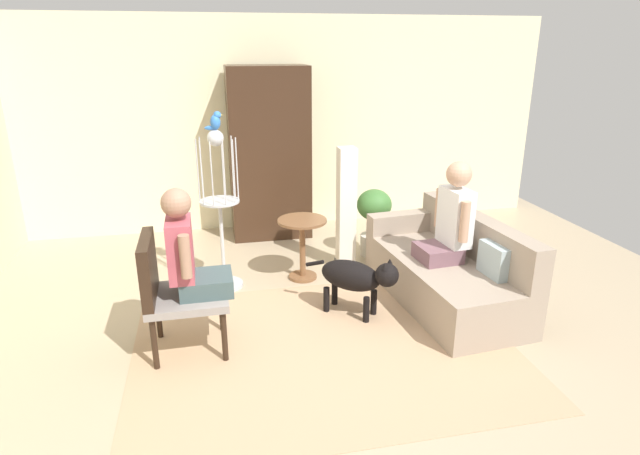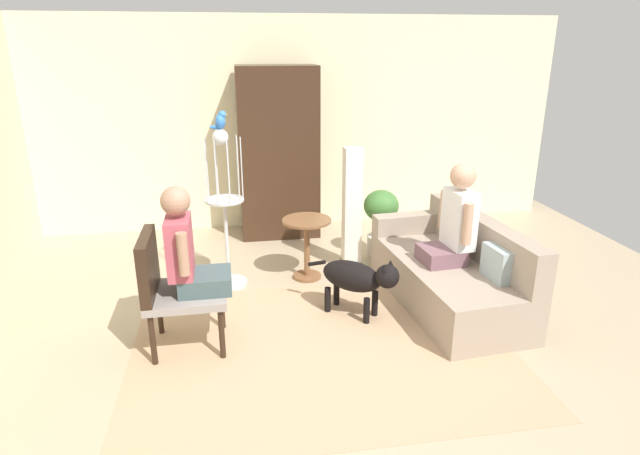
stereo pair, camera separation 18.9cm
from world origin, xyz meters
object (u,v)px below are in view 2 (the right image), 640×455
Objects in this scene: person_on_armchair at (188,250)px; column_lamp at (352,210)px; armchair at (169,283)px; person_on_couch at (455,221)px; potted_plant at (381,217)px; armoire_cabinet at (278,153)px; couch at (451,273)px; parrot at (220,120)px; dog at (357,277)px; round_end_table at (307,240)px; bird_cage_stand at (225,213)px.

person_on_armchair is 2.07m from column_lamp.
person_on_couch is at bearing 8.29° from armchair.
potted_plant is at bearing 32.49° from column_lamp.
couch is at bearing -57.41° from armoire_cabinet.
armoire_cabinet is (0.64, 1.44, -0.60)m from parrot.
person_on_couch is 0.70× the size of column_lamp.
dog is 1.87m from parrot.
armoire_cabinet is (-0.46, 2.27, 0.66)m from dog.
dog is at bearing -172.58° from couch.
person_on_couch is 1.48m from round_end_table.
person_on_couch is 2.30m from person_on_armchair.
potted_plant is at bearing 104.26° from person_on_couch.
bird_cage_stand is at bearing 68.71° from armchair.
round_end_table is at bearing 147.49° from person_on_couch.
armoire_cabinet reaches higher than potted_plant.
round_end_table is at bearing -152.68° from potted_plant.
potted_plant is 0.49m from column_lamp.
potted_plant is at bearing 66.47° from dog.
bird_cage_stand is 1.20× the size of column_lamp.
bird_cage_stand is 9.09× the size of parrot.
bird_cage_stand is (0.27, 1.10, -0.07)m from person_on_armchair.
parrot is (-1.10, 0.83, 1.26)m from dog.
bird_cage_stand is (-2.00, 0.74, -0.06)m from person_on_couch.
armoire_cabinet is at bearing 66.13° from parrot.
armchair is 0.73× the size of column_lamp.
armoire_cabinet is (0.65, 1.44, 0.28)m from bird_cage_stand.
column_lamp is (-0.39, -0.25, 0.18)m from potted_plant.
armchair reaches higher than dog.
parrot reaches higher than bird_cage_stand.
armoire_cabinet reaches higher than person_on_armchair.
armchair is 0.46× the size of armoire_cabinet.
round_end_table is at bearing -156.98° from column_lamp.
bird_cage_stand is at bearing -114.21° from armoire_cabinet.
person_on_couch is at bearing -75.74° from potted_plant.
column_lamp is (1.57, 1.34, -0.17)m from person_on_armchair.
column_lamp is (1.73, 1.34, 0.09)m from armchair.
armoire_cabinet is at bearing 67.04° from armchair.
dog is 4.14× the size of parrot.
potted_plant is (1.69, 0.49, -0.28)m from bird_cage_stand.
person_on_armchair is 0.54× the size of bird_cage_stand.
parrot is at bearing 142.87° from dog.
column_lamp is (-0.70, 0.99, -0.16)m from person_on_couch.
column_lamp is at bearing 40.45° from person_on_armchair.
couch is 2.66m from armoire_cabinet.
round_end_table is (-1.23, 0.74, 0.13)m from couch.
column_lamp reaches higher than couch.
bird_cage_stand is at bearing -180.00° from parrot.
armoire_cabinet is at bearing 101.56° from dog.
person_on_armchair reaches higher than dog.
bird_cage_stand reaches higher than potted_plant.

